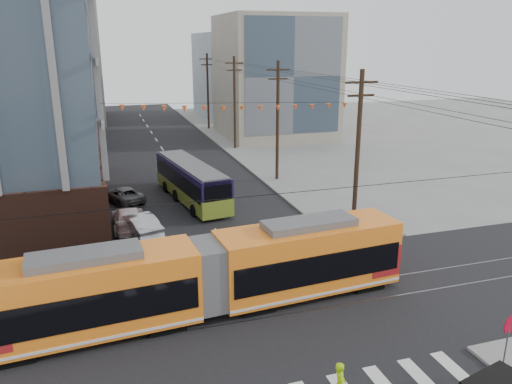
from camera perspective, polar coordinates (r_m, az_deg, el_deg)
The scene contains 13 objects.
ground at distance 22.21m, azimuth 4.66°, elevation -17.80°, with size 160.00×160.00×0.00m, color slate.
bg_bldg_nw_near at distance 69.64m, azimuth -26.31°, elevation 12.17°, with size 18.00×16.00×18.00m, color #8C99A5.
bg_bldg_ne_near at distance 69.00m, azimuth 2.13°, elevation 12.98°, with size 14.00×14.00×16.00m, color gray.
bg_bldg_nw_far at distance 89.15m, azimuth -22.66°, elevation 13.90°, with size 16.00×18.00×20.00m, color gray.
bg_bldg_ne_far at distance 88.66m, azimuth -1.08°, elevation 13.19°, with size 16.00×16.00×14.00m, color #8C99A5.
utility_pole_far at distance 74.84m, azimuth -5.52°, elevation 11.29°, with size 0.30×0.30×11.00m, color black.
streetcar at distance 24.07m, azimuth -5.57°, elevation -9.52°, with size 20.21×2.84×3.89m, color orange, non-canonical shape.
city_bus at distance 41.07m, azimuth -7.40°, elevation 1.18°, with size 2.49×11.50×3.26m, color #1A123C, non-canonical shape.
parked_car_silver at distance 34.51m, azimuth -13.36°, elevation -3.65°, with size 1.69×4.86×1.60m, color #A3A6AB.
parked_car_white at distance 36.03m, azimuth -14.37°, elevation -2.92°, with size 2.12×5.21×1.51m, color silver.
parked_car_grey at distance 42.07m, azimuth -14.99°, elevation -0.29°, with size 2.12×4.60×1.28m, color #4C4D50.
stop_sign at distance 22.39m, azimuth 26.64°, elevation -15.66°, with size 0.75×0.75×2.47m, color #B1001D, non-canonical shape.
jersey_barrier at distance 34.05m, azimuth 10.74°, elevation -4.48°, with size 0.90×4.01×0.80m, color slate.
Camera 1 is at (-7.13, -16.84, 12.59)m, focal length 35.00 mm.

